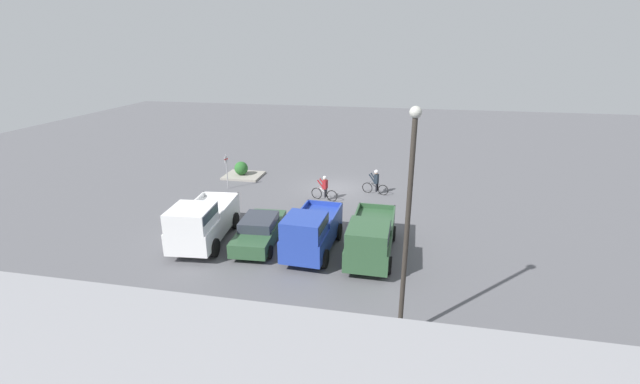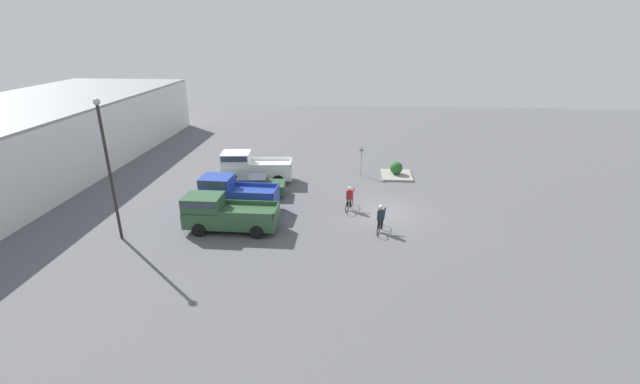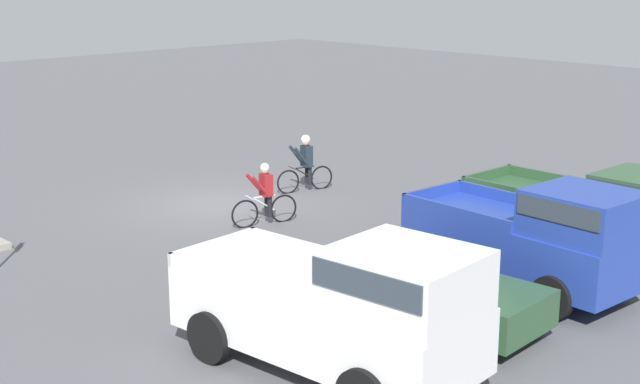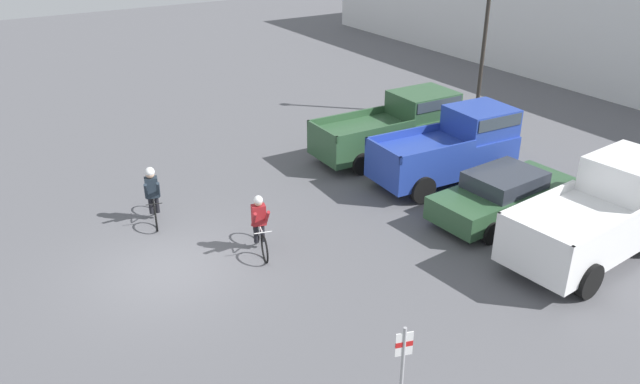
{
  "view_description": "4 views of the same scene",
  "coord_description": "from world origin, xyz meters",
  "px_view_note": "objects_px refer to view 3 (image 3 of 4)",
  "views": [
    {
      "loc": [
        -4.41,
        27.85,
        9.62
      ],
      "look_at": [
        0.3,
        4.3,
        1.2
      ],
      "focal_mm": 24.0,
      "sensor_mm": 36.0,
      "label": 1
    },
    {
      "loc": [
        -25.66,
        2.53,
        11.27
      ],
      "look_at": [
        0.3,
        4.3,
        1.2
      ],
      "focal_mm": 24.0,
      "sensor_mm": 36.0,
      "label": 2
    },
    {
      "loc": [
        14.64,
        19.13,
        6.49
      ],
      "look_at": [
        0.3,
        4.3,
        1.2
      ],
      "focal_mm": 50.0,
      "sensor_mm": 36.0,
      "label": 3
    },
    {
      "loc": [
        13.43,
        -3.89,
        8.62
      ],
      "look_at": [
        0.3,
        4.3,
        1.2
      ],
      "focal_mm": 35.0,
      "sensor_mm": 36.0,
      "label": 4
    }
  ],
  "objects_px": {
    "cyclist_0": "(265,194)",
    "cyclist_1": "(306,162)",
    "pickup_truck_0": "(601,213)",
    "pickup_truck_1": "(536,236)",
    "sedan_0": "(424,284)",
    "pickup_truck_2": "(346,306)"
  },
  "relations": [
    {
      "from": "cyclist_0",
      "to": "cyclist_1",
      "type": "distance_m",
      "value": 3.63
    },
    {
      "from": "pickup_truck_0",
      "to": "pickup_truck_1",
      "type": "xyz_separation_m",
      "value": [
        2.81,
        0.12,
        0.09
      ]
    },
    {
      "from": "pickup_truck_0",
      "to": "pickup_truck_1",
      "type": "relative_size",
      "value": 1.1
    },
    {
      "from": "pickup_truck_0",
      "to": "cyclist_0",
      "type": "relative_size",
      "value": 3.04
    },
    {
      "from": "sedan_0",
      "to": "pickup_truck_1",
      "type": "bearing_deg",
      "value": 167.74
    },
    {
      "from": "pickup_truck_0",
      "to": "pickup_truck_2",
      "type": "xyz_separation_m",
      "value": [
        8.35,
        0.18,
        0.14
      ]
    },
    {
      "from": "cyclist_0",
      "to": "cyclist_1",
      "type": "bearing_deg",
      "value": -149.74
    },
    {
      "from": "pickup_truck_0",
      "to": "sedan_0",
      "type": "bearing_deg",
      "value": -4.92
    },
    {
      "from": "pickup_truck_1",
      "to": "cyclist_0",
      "type": "bearing_deg",
      "value": -84.23
    },
    {
      "from": "cyclist_0",
      "to": "sedan_0",
      "type": "bearing_deg",
      "value": 73.66
    },
    {
      "from": "cyclist_0",
      "to": "cyclist_1",
      "type": "xyz_separation_m",
      "value": [
        -3.13,
        -1.83,
        0.07
      ]
    },
    {
      "from": "sedan_0",
      "to": "cyclist_0",
      "type": "xyz_separation_m",
      "value": [
        -2.02,
        -6.89,
        0.08
      ]
    },
    {
      "from": "pickup_truck_2",
      "to": "cyclist_1",
      "type": "xyz_separation_m",
      "value": [
        -7.91,
        -9.38,
        -0.37
      ]
    },
    {
      "from": "pickup_truck_2",
      "to": "sedan_0",
      "type": "bearing_deg",
      "value": -166.45
    },
    {
      "from": "cyclist_0",
      "to": "cyclist_1",
      "type": "relative_size",
      "value": 1.0
    },
    {
      "from": "pickup_truck_0",
      "to": "cyclist_1",
      "type": "xyz_separation_m",
      "value": [
        0.44,
        -9.2,
        -0.23
      ]
    },
    {
      "from": "pickup_truck_1",
      "to": "pickup_truck_2",
      "type": "bearing_deg",
      "value": 0.63
    },
    {
      "from": "pickup_truck_1",
      "to": "cyclist_1",
      "type": "xyz_separation_m",
      "value": [
        -2.37,
        -9.32,
        -0.32
      ]
    },
    {
      "from": "sedan_0",
      "to": "pickup_truck_2",
      "type": "relative_size",
      "value": 0.87
    },
    {
      "from": "cyclist_1",
      "to": "sedan_0",
      "type": "bearing_deg",
      "value": 59.42
    },
    {
      "from": "pickup_truck_0",
      "to": "sedan_0",
      "type": "height_order",
      "value": "pickup_truck_0"
    },
    {
      "from": "sedan_0",
      "to": "pickup_truck_2",
      "type": "height_order",
      "value": "pickup_truck_2"
    }
  ]
}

